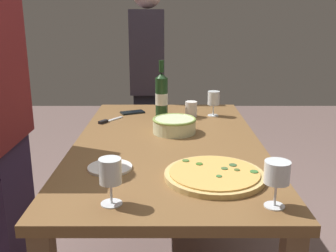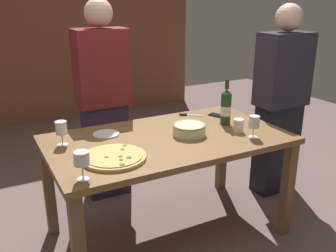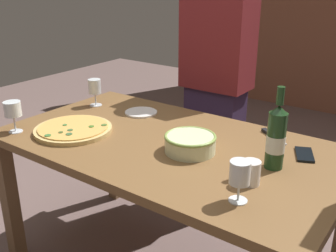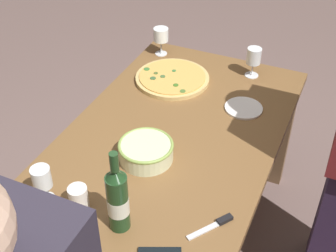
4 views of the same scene
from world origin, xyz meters
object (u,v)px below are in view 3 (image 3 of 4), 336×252
pizza (73,129)px  person_guest_left (216,84)px  wine_glass_by_bottle (95,88)px  wine_glass_far_left (240,174)px  wine_glass_near_pizza (13,110)px  dining_table (168,159)px  serving_bowl (190,143)px  cell_phone (304,154)px  pizza_knife (271,135)px  side_plate (141,112)px  wine_bottle (276,137)px  cup_amber (251,173)px

pizza → person_guest_left: bearing=74.6°
wine_glass_by_bottle → wine_glass_far_left: 1.25m
pizza → wine_glass_near_pizza: 0.30m
dining_table → serving_bowl: size_ratio=7.03×
pizza → cell_phone: size_ratio=2.63×
wine_glass_near_pizza → pizza_knife: wine_glass_near_pizza is taller
dining_table → pizza: bearing=-158.6°
cell_phone → pizza_knife: pizza_knife is taller
wine_glass_far_left → side_plate: size_ratio=0.84×
wine_bottle → wine_glass_near_pizza: bearing=-162.0°
wine_glass_by_bottle → wine_glass_far_left: size_ratio=1.05×
wine_glass_by_bottle → side_plate: 0.33m
pizza → side_plate: size_ratio=2.12×
wine_glass_far_left → serving_bowl: bearing=145.6°
person_guest_left → pizza_knife: bearing=38.4°
cell_phone → person_guest_left: size_ratio=0.09×
wine_bottle → wine_glass_far_left: size_ratio=2.23×
pizza → serving_bowl: (0.59, 0.14, 0.03)m
wine_bottle → dining_table: bearing=-175.7°
cup_amber → wine_glass_by_bottle: bearing=164.1°
cell_phone → wine_glass_near_pizza: bearing=-179.3°
pizza → cell_phone: bearing=21.4°
wine_glass_by_bottle → cell_phone: (1.22, 0.04, -0.10)m
dining_table → side_plate: side_plate is taller
pizza → cup_amber: 0.93m
cup_amber → person_guest_left: size_ratio=0.06×
wine_glass_by_bottle → cell_phone: 1.23m
serving_bowl → wine_bottle: (0.35, 0.07, 0.09)m
wine_bottle → pizza_knife: bearing=114.1°
pizza_knife → pizza: bearing=-147.2°
cell_phone → person_guest_left: (-0.75, 0.55, 0.07)m
pizza → serving_bowl: bearing=13.5°
serving_bowl → cell_phone: serving_bowl is taller
wine_glass_near_pizza → wine_glass_far_left: bearing=3.3°
wine_glass_by_bottle → pizza_knife: 1.04m
wine_glass_near_pizza → serving_bowl: bearing=20.7°
serving_bowl → cell_phone: size_ratio=1.58×
serving_bowl → wine_glass_far_left: wine_glass_far_left is taller
side_plate → dining_table: bearing=-33.2°
wine_glass_far_left → cell_phone: size_ratio=1.05×
wine_glass_near_pizza → wine_glass_by_bottle: bearing=88.1°
wine_glass_by_bottle → person_guest_left: 0.76m
person_guest_left → wine_glass_by_bottle: bearing=-52.4°
serving_bowl → wine_glass_by_bottle: 0.84m
side_plate → wine_glass_far_left: bearing=-30.8°
person_guest_left → side_plate: bearing=-30.8°
wine_glass_near_pizza → wine_glass_by_bottle: size_ratio=0.98×
wine_bottle → wine_glass_by_bottle: wine_bottle is taller
wine_glass_by_bottle → cup_amber: wine_glass_by_bottle is taller
dining_table → pizza_knife: bearing=43.9°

